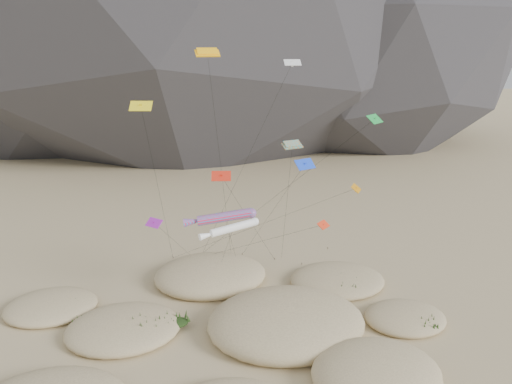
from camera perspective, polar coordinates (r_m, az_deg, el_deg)
The scene contains 9 objects.
ground at distance 52.65m, azimuth 0.48°, elevation -18.51°, with size 500.00×500.00×0.00m, color #CCB789.
dunes at distance 55.89m, azimuth -2.42°, elevation -15.24°, with size 49.82×37.06×4.57m.
dune_grass at distance 56.14m, azimuth -1.54°, elevation -14.97°, with size 41.87×30.80×1.56m.
kite_stakes at distance 73.29m, azimuth -1.66°, elevation -7.53°, with size 23.42×5.80×0.30m.
rainbow_tube_kite at distance 58.28m, azimuth -3.91°, elevation -2.91°, with size 8.61×10.09×11.73m.
white_tube_kite at distance 55.07m, azimuth -2.87°, elevation -4.17°, with size 7.02×13.21×11.43m.
orange_parafoil at distance 54.59m, azimuth -5.53°, elevation 15.17°, with size 5.43×14.42×29.81m.
multi_parafoil at distance 56.75m, azimuth 4.16°, elevation 5.23°, with size 3.21×12.54×19.72m.
delta_kites at distance 56.43m, azimuth 0.50°, elevation 3.96°, with size 28.45×22.64×28.36m.
Camera 1 is at (-8.59, -41.97, 30.61)m, focal length 35.00 mm.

